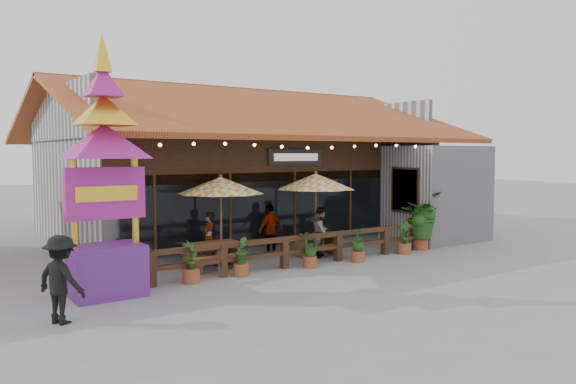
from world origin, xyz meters
TOP-DOWN VIEW (x-y plane):
  - ground at (0.00, 0.00)m, footprint 100.00×100.00m
  - restaurant_building at (0.26, 6.61)m, footprint 15.50×14.73m
  - patio_railing at (-2.25, -0.27)m, footprint 10.00×2.60m
  - umbrella_left at (-3.80, 0.94)m, footprint 2.91×2.91m
  - umbrella_right at (-0.49, 0.66)m, footprint 3.07×3.07m
  - picnic_table_left at (-4.22, 0.69)m, footprint 1.58×1.37m
  - picnic_table_right at (-0.53, 0.59)m, footprint 1.41×1.21m
  - thai_sign_tower at (-7.68, -0.78)m, footprint 2.42×2.42m
  - tropical_plant at (3.18, -0.51)m, footprint 1.87×1.80m
  - diner_a at (-4.03, 1.29)m, footprint 0.68×0.67m
  - diner_b at (-0.53, 0.28)m, footprint 0.99×0.95m
  - diner_c at (-1.77, 1.39)m, footprint 1.05×0.58m
  - pedestrian at (-9.05, -2.37)m, footprint 1.13×1.30m
  - planter_a at (-5.51, -0.66)m, footprint 0.47×0.45m
  - planter_b at (-4.04, -0.66)m, footprint 0.47×0.50m
  - planter_c at (-1.82, -0.81)m, footprint 0.69×0.62m
  - planter_d at (-0.11, -0.98)m, footprint 0.48×0.48m
  - planter_e at (2.08, -0.81)m, footprint 0.44×0.46m

SIDE VIEW (x-z plane):
  - ground at x=0.00m, z-range 0.00..0.00m
  - planter_e at x=2.08m, z-range -0.09..1.00m
  - picnic_table_right at x=-0.53m, z-range 0.12..0.79m
  - planter_a at x=-5.51m, z-range -0.09..1.01m
  - planter_b at x=-4.04m, z-range -0.05..1.00m
  - planter_d at x=-0.11m, z-range -0.02..1.02m
  - picnic_table_left at x=-4.22m, z-range 0.13..0.89m
  - planter_c at x=-1.82m, z-range 0.06..1.07m
  - patio_railing at x=-2.25m, z-range 0.15..1.07m
  - diner_a at x=-4.03m, z-range 0.00..1.58m
  - diner_b at x=-0.53m, z-range 0.00..1.61m
  - diner_c at x=-1.77m, z-range 0.00..1.70m
  - pedestrian at x=-9.05m, z-range 0.00..1.75m
  - tropical_plant at x=3.18m, z-range 0.14..2.15m
  - restaurant_building at x=0.26m, z-range -0.84..5.25m
  - umbrella_left at x=-3.80m, z-range 1.01..3.74m
  - umbrella_right at x=-0.49m, z-range 1.03..3.79m
  - thai_sign_tower at x=-7.68m, z-range 0.19..6.72m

